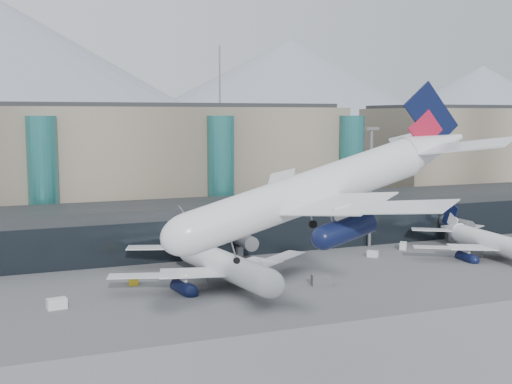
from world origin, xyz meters
The scene contains 18 objects.
ground centered at (0.00, 0.00, 0.00)m, with size 900.00×900.00×0.00m, color #515154.
runway_strip centered at (0.00, -15.00, 0.02)m, with size 400.00×40.00×0.04m, color slate.
runway_markings centered at (0.00, -15.00, 0.05)m, with size 128.00×1.00×0.02m.
concourse centered at (-0.02, 57.73, 4.97)m, with size 170.00×27.00×10.00m.
terminal_main centered at (-25.00, 90.00, 15.44)m, with size 130.00×30.00×31.00m.
terminal_east centered at (95.00, 90.00, 15.44)m, with size 70.00×30.00×31.00m.
teal_towers centered at (-14.99, 74.01, 14.01)m, with size 116.40×19.40×46.00m.
mountain_ridge centered at (15.97, 380.00, 45.74)m, with size 910.00×400.00×110.00m.
lightmast_mid centered at (30.00, 48.00, 14.42)m, with size 3.00×1.20×25.60m.
hero_jet centered at (-9.23, -9.21, 21.75)m, with size 36.79×38.18×12.29m.
jet_parked_mid centered at (-9.79, 32.57, 4.79)m, with size 38.75×39.21×12.66m.
jet_parked_right centered at (47.22, 32.37, 4.13)m, with size 33.88×33.15×10.92m.
veh_a centered at (-35.99, 25.62, 0.78)m, with size 2.77×1.56×1.56m, color silver.
veh_b centered at (-23.00, 35.33, 0.72)m, with size 2.49×1.53×1.44m, color gold.
veh_c centered at (6.04, 23.40, 0.90)m, with size 3.25×1.71×1.80m, color #4E4E54.
veh_d centered at (35.29, 43.08, 0.72)m, with size 2.53×1.35×1.44m, color silver.
veh_g centered at (25.34, 38.90, 0.63)m, with size 2.15×1.25×1.25m, color silver.
veh_h centered at (-3.61, 26.39, 0.97)m, with size 3.52×1.85×1.94m, color gold.
Camera 1 is at (-41.50, -69.74, 28.18)m, focal length 45.00 mm.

